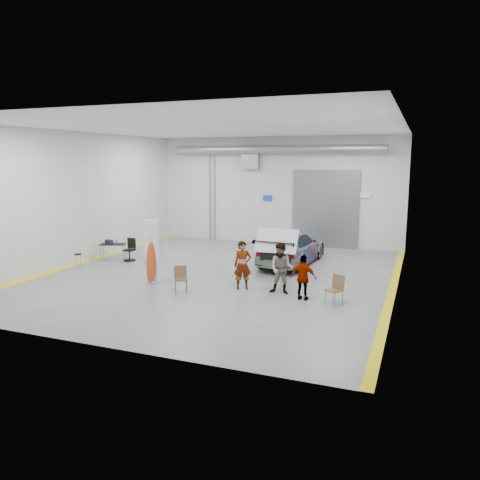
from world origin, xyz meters
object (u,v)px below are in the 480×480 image
(folding_chair_near, at_px, (181,285))
(person_a, at_px, (243,265))
(person_b, at_px, (282,268))
(office_chair, at_px, (130,251))
(folding_chair_far, at_px, (334,296))
(person_c, at_px, (303,278))
(work_table, at_px, (112,244))
(sedan_car, at_px, (291,248))
(shop_stool, at_px, (78,261))
(surfboard_display, at_px, (152,256))

(folding_chair_near, bearing_deg, person_a, 2.88)
(person_a, height_order, person_b, person_b)
(person_b, bearing_deg, office_chair, 159.57)
(person_a, height_order, folding_chair_far, person_a)
(person_c, bearing_deg, folding_chair_near, 13.47)
(folding_chair_far, height_order, work_table, folding_chair_far)
(sedan_car, distance_m, person_a, 4.82)
(person_b, height_order, shop_stool, person_b)
(work_table, bearing_deg, sedan_car, 14.28)
(folding_chair_far, bearing_deg, shop_stool, -158.40)
(sedan_car, relative_size, person_c, 3.33)
(person_a, distance_m, person_c, 2.49)
(surfboard_display, bearing_deg, folding_chair_near, -11.66)
(person_c, distance_m, office_chair, 9.73)
(office_chair, bearing_deg, shop_stool, -121.76)
(person_c, bearing_deg, surfboard_display, 3.95)
(person_c, relative_size, office_chair, 1.49)
(person_a, height_order, work_table, person_a)
(folding_chair_far, distance_m, office_chair, 10.80)
(surfboard_display, xyz_separation_m, work_table, (-4.26, 3.22, -0.33))
(person_b, xyz_separation_m, folding_chair_far, (2.00, -0.62, -0.62))
(person_a, xyz_separation_m, office_chair, (-6.75, 2.66, -0.44))
(person_c, bearing_deg, person_b, -22.94)
(person_b, xyz_separation_m, shop_stool, (-9.54, 0.63, -0.61))
(person_c, bearing_deg, sedan_car, -66.73)
(person_b, bearing_deg, person_a, 174.55)
(sedan_car, bearing_deg, surfboard_display, 55.21)
(person_a, distance_m, surfboard_display, 3.58)
(person_a, distance_m, folding_chair_far, 3.63)
(folding_chair_far, distance_m, work_table, 11.80)
(surfboard_display, height_order, folding_chair_near, surfboard_display)
(office_chair, bearing_deg, sedan_car, 15.52)
(sedan_car, distance_m, folding_chair_near, 6.56)
(sedan_car, xyz_separation_m, person_c, (1.87, -5.34, 0.03))
(folding_chair_far, height_order, shop_stool, folding_chair_far)
(person_a, height_order, folding_chair_near, person_a)
(surfboard_display, distance_m, shop_stool, 4.68)
(person_c, distance_m, surfboard_display, 5.97)
(person_b, distance_m, person_c, 1.03)
(person_a, distance_m, folding_chair_near, 2.36)
(folding_chair_near, xyz_separation_m, shop_stool, (-6.13, 1.82, 0.02))
(person_b, height_order, work_table, person_b)
(surfboard_display, distance_m, folding_chair_far, 7.09)
(person_a, bearing_deg, folding_chair_far, -38.91)
(person_a, height_order, office_chair, person_a)
(sedan_car, relative_size, person_a, 2.88)
(person_b, xyz_separation_m, surfboard_display, (-5.05, -0.46, 0.15))
(shop_stool, bearing_deg, work_table, 83.75)
(surfboard_display, distance_m, folding_chair_near, 1.95)
(person_b, distance_m, shop_stool, 9.58)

